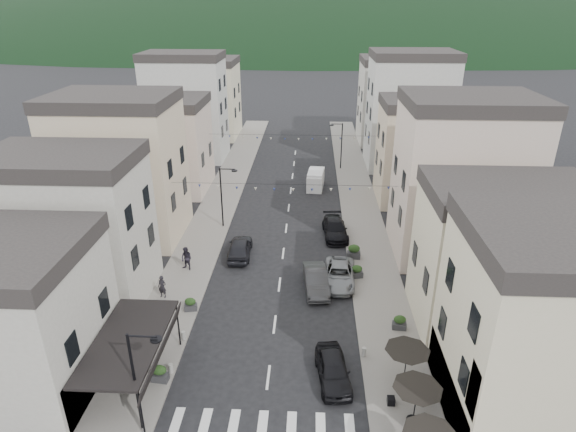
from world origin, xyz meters
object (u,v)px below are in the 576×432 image
(parked_car_b, at_px, (316,280))
(parked_car_e, at_px, (240,248))
(parked_car_a, at_px, (333,369))
(parked_car_c, at_px, (339,274))
(delivery_van, at_px, (316,179))
(pedestrian_b, at_px, (187,259))
(parked_car_d, at_px, (335,229))
(pedestrian_a, at_px, (162,287))

(parked_car_b, height_order, parked_car_e, parked_car_e)
(parked_car_a, height_order, parked_car_e, parked_car_e)
(parked_car_c, distance_m, parked_car_e, 9.10)
(parked_car_b, relative_size, parked_car_e, 1.01)
(delivery_van, xyz_separation_m, pedestrian_b, (-10.43, -19.47, 0.07))
(parked_car_a, distance_m, parked_car_e, 16.14)
(parked_car_d, distance_m, pedestrian_a, 16.95)
(parked_car_a, height_order, parked_car_b, parked_car_b)
(parked_car_a, xyz_separation_m, parked_car_c, (0.86, 10.54, -0.04))
(parked_car_d, xyz_separation_m, pedestrian_b, (-12.18, -6.86, 0.36))
(parked_car_b, xyz_separation_m, delivery_van, (0.05, 21.69, 0.25))
(parked_car_b, bearing_deg, parked_car_e, 137.15)
(pedestrian_b, bearing_deg, parked_car_b, 11.93)
(parked_car_c, xyz_separation_m, parked_car_d, (0.00, 8.05, 0.03))
(parked_car_e, bearing_deg, parked_car_d, -154.49)
(parked_car_e, relative_size, pedestrian_a, 2.68)
(delivery_van, height_order, pedestrian_b, delivery_van)
(parked_car_c, height_order, pedestrian_a, pedestrian_a)
(parked_car_a, bearing_deg, delivery_van, 84.40)
(pedestrian_a, bearing_deg, parked_car_a, -21.30)
(parked_car_c, distance_m, pedestrian_a, 13.31)
(parked_car_c, xyz_separation_m, parked_car_e, (-8.26, 3.81, 0.09))
(parked_car_b, distance_m, parked_car_e, 8.07)
(parked_car_b, bearing_deg, pedestrian_a, -176.91)
(parked_car_c, bearing_deg, parked_car_b, -146.80)
(pedestrian_a, bearing_deg, pedestrian_b, 89.57)
(parked_car_a, xyz_separation_m, parked_car_e, (-7.40, 14.35, 0.05))
(parked_car_c, bearing_deg, pedestrian_a, -164.23)
(parked_car_a, distance_m, parked_car_d, 18.61)
(parked_car_b, height_order, parked_car_c, parked_car_b)
(parked_car_c, xyz_separation_m, pedestrian_b, (-12.18, 1.19, 0.39))
(parked_car_d, relative_size, pedestrian_b, 2.61)
(parked_car_e, relative_size, delivery_van, 1.03)
(parked_car_a, relative_size, parked_car_b, 0.92)
(parked_car_c, relative_size, pedestrian_b, 2.60)
(parked_car_a, xyz_separation_m, parked_car_b, (-0.94, 9.51, 0.04))
(parked_car_e, bearing_deg, parked_car_b, 141.52)
(parked_car_e, bearing_deg, parked_car_c, 153.57)
(parked_car_d, bearing_deg, pedestrian_b, -155.44)
(pedestrian_a, relative_size, pedestrian_b, 0.89)
(parked_car_b, xyz_separation_m, parked_car_e, (-6.46, 4.84, 0.02))
(parked_car_e, distance_m, pedestrian_b, 4.72)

